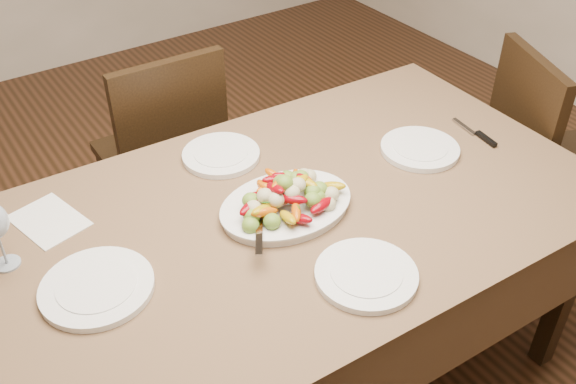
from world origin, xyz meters
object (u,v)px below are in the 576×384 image
at_px(plate_left, 97,288).
at_px(plate_right, 420,149).
at_px(plate_near, 366,275).
at_px(dining_table, 288,302).
at_px(chair_far, 159,153).
at_px(serving_platter, 286,207).
at_px(plate_far, 221,155).
at_px(chair_right, 555,167).

xyz_separation_m(plate_left, plate_right, (1.07, 0.01, 0.00)).
relative_size(plate_left, plate_near, 1.07).
relative_size(dining_table, chair_far, 1.94).
xyz_separation_m(dining_table, plate_left, (-0.56, 0.00, 0.39)).
distance_m(serving_platter, plate_far, 0.34).
bearing_deg(dining_table, serving_platter, -167.66).
height_order(chair_right, serving_platter, chair_right).
distance_m(plate_left, plate_near, 0.66).
bearing_deg(plate_right, plate_left, -179.63).
bearing_deg(plate_left, chair_far, 58.52).
relative_size(dining_table, serving_platter, 4.87).
distance_m(chair_right, plate_far, 1.32).
relative_size(chair_far, plate_far, 3.90).
bearing_deg(plate_left, dining_table, -0.14).
bearing_deg(plate_far, dining_table, -85.39).
bearing_deg(chair_right, dining_table, 109.47).
height_order(chair_far, serving_platter, chair_far).
xyz_separation_m(chair_right, plate_far, (-1.23, 0.41, 0.29)).
relative_size(dining_table, plate_right, 7.38).
distance_m(chair_right, plate_right, 0.75).
xyz_separation_m(dining_table, plate_far, (-0.03, 0.33, 0.39)).
bearing_deg(chair_right, plate_right, 106.22).
distance_m(plate_left, plate_far, 0.63).
relative_size(serving_platter, plate_far, 1.55).
distance_m(serving_platter, plate_right, 0.52).
bearing_deg(dining_table, plate_near, -88.59).
distance_m(plate_right, plate_far, 0.63).
xyz_separation_m(dining_table, serving_platter, (-0.01, -0.00, 0.39)).
relative_size(plate_far, plate_near, 0.95).
bearing_deg(plate_near, plate_right, 34.02).
distance_m(chair_far, plate_left, 1.06).
xyz_separation_m(chair_far, plate_right, (0.54, -0.87, 0.29)).
height_order(chair_far, plate_right, chair_far).
bearing_deg(plate_near, serving_platter, 92.72).
bearing_deg(chair_right, plate_far, 94.57).
xyz_separation_m(serving_platter, plate_left, (-0.55, 0.00, -0.00)).
height_order(plate_left, plate_far, same).
bearing_deg(plate_right, chair_right, -6.69).
distance_m(dining_table, chair_right, 1.21).
height_order(dining_table, plate_left, plate_left).
distance_m(plate_far, plate_near, 0.67).
distance_m(plate_right, plate_near, 0.61).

